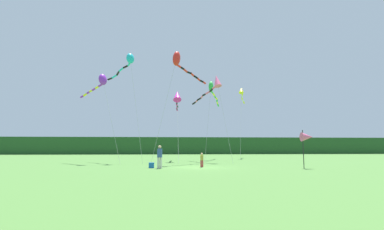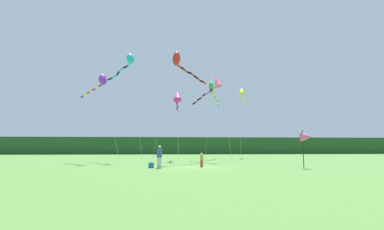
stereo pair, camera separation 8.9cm
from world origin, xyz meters
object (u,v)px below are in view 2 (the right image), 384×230
at_px(person_adult, 159,156).
at_px(cooler_box, 151,165).
at_px(banner_flag_pole, 307,137).
at_px(person_child, 202,159).
at_px(kite_rainbow, 214,84).
at_px(kite_yellow, 242,92).
at_px(kite_green, 212,89).
at_px(kite_cyan, 128,62).
at_px(kite_red, 180,62).
at_px(kite_magenta, 177,97).
at_px(kite_purple, 101,82).

xyz_separation_m(person_adult, cooler_box, (-0.64, 0.52, -0.77)).
relative_size(cooler_box, banner_flag_pole, 0.14).
height_order(person_child, kite_rainbow, kite_rainbow).
xyz_separation_m(banner_flag_pole, kite_yellow, (0.34, 20.57, 7.47)).
xyz_separation_m(cooler_box, kite_green, (7.12, 14.69, 9.13)).
xyz_separation_m(cooler_box, banner_flag_pole, (12.03, -1.32, 2.17)).
xyz_separation_m(kite_cyan, kite_yellow, (15.56, 10.90, -1.08)).
relative_size(person_adult, kite_cyan, 0.15).
xyz_separation_m(kite_cyan, kite_red, (5.56, -3.25, -0.86)).
bearing_deg(person_child, banner_flag_pole, -14.28).
xyz_separation_m(person_adult, kite_yellow, (11.74, 19.77, 8.88)).
distance_m(person_adult, kite_red, 10.84).
bearing_deg(cooler_box, kite_green, 64.13).
xyz_separation_m(banner_flag_pole, kite_magenta, (-9.70, 11.92, 5.10)).
height_order(banner_flag_pole, kite_red, kite_red).
relative_size(kite_yellow, kite_purple, 1.17).
relative_size(kite_red, kite_purple, 1.22).
height_order(banner_flag_pole, kite_cyan, kite_cyan).
height_order(kite_rainbow, kite_cyan, kite_cyan).
height_order(banner_flag_pole, kite_green, kite_green).
xyz_separation_m(kite_rainbow, kite_purple, (-12.12, -1.75, -0.42)).
distance_m(cooler_box, kite_magenta, 13.06).
height_order(kite_magenta, kite_green, kite_green).
bearing_deg(person_adult, kite_magenta, 81.31).
relative_size(cooler_box, kite_red, 0.04).
bearing_deg(kite_green, kite_purple, -148.52).
bearing_deg(kite_green, kite_red, -116.36).
height_order(kite_rainbow, kite_green, kite_green).
relative_size(kite_rainbow, kite_purple, 1.07).
xyz_separation_m(kite_green, kite_cyan, (-10.31, -6.34, 1.60)).
xyz_separation_m(person_child, kite_yellow, (8.34, 18.54, 9.22)).
bearing_deg(person_adult, kite_red, 72.85).
height_order(person_child, kite_purple, kite_purple).
distance_m(cooler_box, kite_purple, 12.02).
bearing_deg(kite_green, cooler_box, -115.87).
height_order(person_adult, person_child, person_adult).
distance_m(person_adult, cooler_box, 1.13).
distance_m(person_child, kite_red, 10.54).
bearing_deg(kite_magenta, cooler_box, -102.44).
xyz_separation_m(cooler_box, kite_red, (2.37, 5.10, 9.87)).
bearing_deg(kite_cyan, kite_magenta, 22.09).
xyz_separation_m(kite_rainbow, kite_red, (-4.06, -3.50, 1.36)).
bearing_deg(person_child, kite_green, 77.55).
bearing_deg(kite_cyan, kite_red, -30.29).
distance_m(kite_yellow, kite_purple, 21.97).
relative_size(person_child, kite_purple, 0.13).
height_order(kite_rainbow, kite_red, kite_red).
relative_size(kite_magenta, kite_purple, 0.99).
relative_size(kite_rainbow, kite_yellow, 0.91).
bearing_deg(kite_magenta, banner_flag_pole, -50.86).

